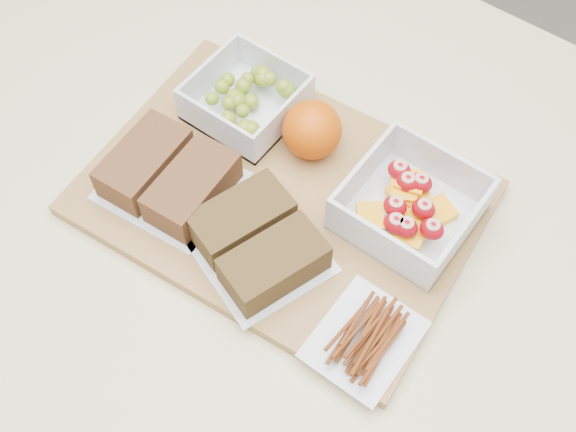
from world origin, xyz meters
name	(u,v)px	position (x,y,z in m)	size (l,w,h in m)	color
counter	(283,365)	(0.00, 0.00, 0.45)	(1.20, 0.90, 0.90)	beige
cutting_board	(282,198)	(-0.02, 0.03, 0.91)	(0.42, 0.30, 0.02)	#A17842
grape_container	(248,99)	(-0.12, 0.10, 0.94)	(0.12, 0.12, 0.05)	silver
fruit_container	(409,207)	(0.11, 0.08, 0.94)	(0.13, 0.13, 0.06)	silver
orange	(312,130)	(-0.03, 0.10, 0.95)	(0.07, 0.07, 0.07)	#CB4D04
sandwich_bag_left	(168,176)	(-0.12, -0.04, 0.94)	(0.15, 0.14, 0.04)	silver
sandwich_bag_center	(258,242)	(0.01, -0.05, 0.94)	(0.17, 0.16, 0.04)	silver
pretzel_bag	(365,335)	(0.15, -0.06, 0.93)	(0.09, 0.11, 0.02)	silver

